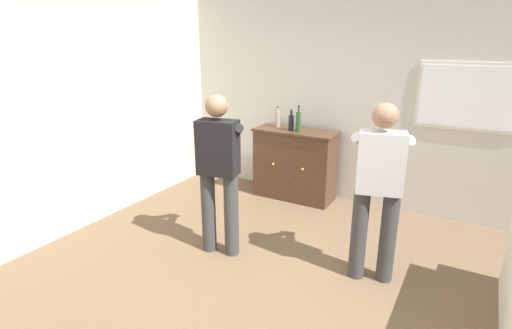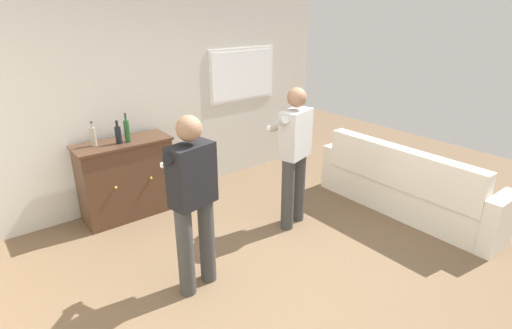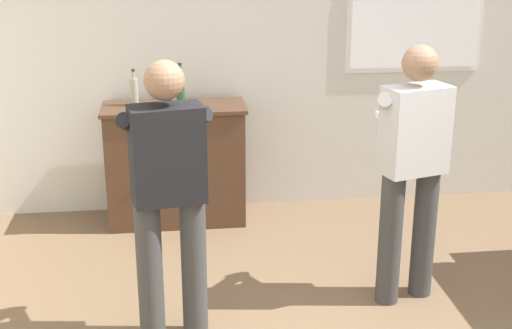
% 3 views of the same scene
% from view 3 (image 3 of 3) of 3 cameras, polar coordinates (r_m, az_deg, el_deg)
% --- Properties ---
extents(wall_back_with_window, '(5.20, 0.15, 2.80)m').
position_cam_3_polar(wall_back_with_window, '(6.02, 1.10, 9.66)').
color(wall_back_with_window, beige).
rests_on(wall_back_with_window, ground).
extents(sideboard_cabinet, '(1.14, 0.49, 0.98)m').
position_cam_3_polar(sideboard_cabinet, '(5.84, -6.43, 0.02)').
color(sideboard_cabinet, '#472D1E').
rests_on(sideboard_cabinet, ground).
extents(bottle_wine_green, '(0.07, 0.07, 0.28)m').
position_cam_3_polar(bottle_wine_green, '(5.62, -7.15, 5.65)').
color(bottle_wine_green, black).
rests_on(bottle_wine_green, sideboard_cabinet).
extents(bottle_liquor_amber, '(0.06, 0.06, 0.35)m').
position_cam_3_polar(bottle_liquor_amber, '(5.61, -6.05, 5.96)').
color(bottle_liquor_amber, '#1E4C23').
rests_on(bottle_liquor_amber, sideboard_cabinet).
extents(bottle_spirits_clear, '(0.06, 0.06, 0.29)m').
position_cam_3_polar(bottle_spirits_clear, '(5.72, -9.71, 5.81)').
color(bottle_spirits_clear, gray).
rests_on(bottle_spirits_clear, sideboard_cabinet).
extents(person_standing_left, '(0.55, 0.51, 1.68)m').
position_cam_3_polar(person_standing_left, '(4.03, -7.02, -2.09)').
color(person_standing_left, '#383838').
rests_on(person_standing_left, ground).
extents(person_standing_right, '(0.54, 0.52, 1.68)m').
position_cam_3_polar(person_standing_right, '(4.56, 12.34, 0.12)').
color(person_standing_right, '#383838').
rests_on(person_standing_right, ground).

